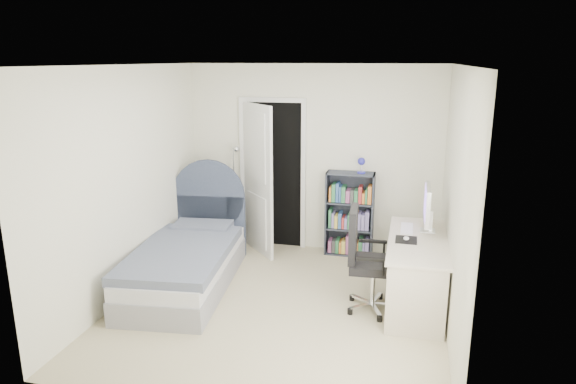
% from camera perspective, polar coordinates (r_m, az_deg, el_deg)
% --- Properties ---
extents(room_shell, '(3.50, 3.70, 2.60)m').
position_cam_1_polar(room_shell, '(5.19, -0.97, -0.02)').
color(room_shell, tan).
rests_on(room_shell, ground).
extents(door, '(0.92, 0.63, 2.06)m').
position_cam_1_polar(door, '(6.88, -2.78, 1.80)').
color(door, black).
rests_on(door, ground).
extents(bed, '(1.20, 2.20, 1.30)m').
position_cam_1_polar(bed, '(6.12, -11.07, -7.41)').
color(bed, gray).
rests_on(bed, ground).
extents(nightstand, '(0.36, 0.36, 0.54)m').
position_cam_1_polar(nightstand, '(7.34, -8.41, -3.05)').
color(nightstand, tan).
rests_on(nightstand, ground).
extents(floor_lamp, '(0.20, 0.20, 1.42)m').
position_cam_1_polar(floor_lamp, '(7.18, -5.83, -1.48)').
color(floor_lamp, silver).
rests_on(floor_lamp, ground).
extents(bookcase, '(0.63, 0.27, 1.33)m').
position_cam_1_polar(bookcase, '(6.87, 6.92, -2.72)').
color(bookcase, '#343A47').
rests_on(bookcase, ground).
extents(desk, '(0.60, 1.51, 1.24)m').
position_cam_1_polar(desk, '(5.66, 14.07, -8.24)').
color(desk, beige).
rests_on(desk, ground).
extents(office_chair, '(0.57, 0.58, 1.10)m').
position_cam_1_polar(office_chair, '(5.38, 8.58, -6.92)').
color(office_chair, silver).
rests_on(office_chair, ground).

